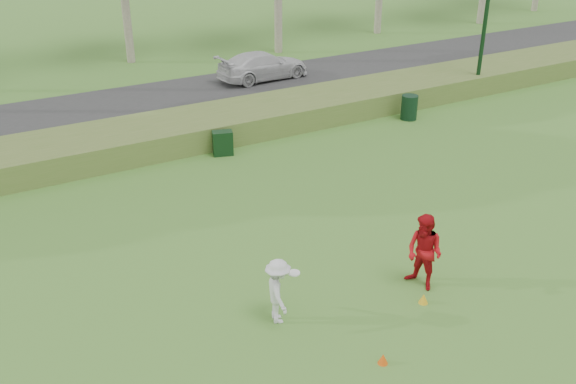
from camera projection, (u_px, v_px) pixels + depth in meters
ground at (375, 309)px, 14.67m from camera, size 120.00×120.00×0.00m
reed_strip at (181, 131)px, 23.83m from camera, size 80.00×3.00×0.90m
park_road at (140, 105)px, 27.91m from camera, size 80.00×6.00×0.06m
player_white at (278, 291)px, 13.97m from camera, size 0.94×1.11×1.55m
player_red at (424, 252)px, 15.09m from camera, size 0.92×1.07×1.91m
cone_orange at (383, 359)px, 12.98m from camera, size 0.21×0.21×0.23m
cone_yellow at (423, 299)px, 14.83m from camera, size 0.22×0.22×0.25m
utility_cabinet at (223, 143)px, 22.77m from camera, size 0.80×0.62×0.88m
trash_bin at (409, 107)px, 26.16m from camera, size 0.72×0.72×1.00m
car_right at (263, 66)px, 31.21m from camera, size 4.68×2.12×1.33m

